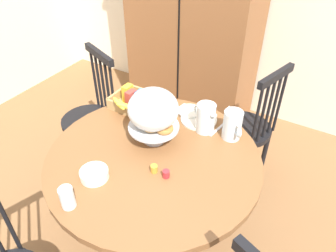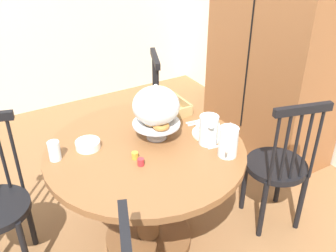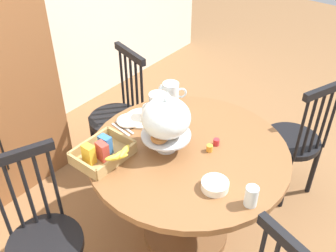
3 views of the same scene
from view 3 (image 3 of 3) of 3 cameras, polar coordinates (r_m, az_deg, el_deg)
The scene contains 18 objects.
ground_plane at distance 2.80m, azimuth 4.71°, elevation -14.24°, with size 10.00×10.00×0.00m, color brown.
dining_table at distance 2.37m, azimuth 2.88°, elevation -7.68°, with size 1.15×1.15×0.74m.
windsor_chair_by_cabinet at distance 2.86m, azimuth 17.94°, elevation -2.30°, with size 0.43×0.43×0.97m.
windsor_chair_facing_door at distance 2.98m, azimuth -7.28°, elevation 1.16°, with size 0.42×0.42×0.97m.
windsor_chair_far_side at distance 2.24m, azimuth -17.68°, elevation -15.79°, with size 0.43×0.43×0.97m.
pastry_stand_with_dome at distance 2.11m, azimuth -0.31°, elevation 0.89°, with size 0.28×0.28×0.34m.
orange_juice_pitcher at distance 2.53m, azimuth 0.43°, elevation 4.42°, with size 0.15×0.15×0.17m.
milk_pitcher at distance 2.42m, azimuth -1.51°, elevation 2.77°, with size 0.18×0.11×0.18m.
cereal_basket at distance 2.15m, azimuth -9.36°, elevation -3.87°, with size 0.32×0.30×0.12m.
china_plate_large at distance 2.46m, azimuth -3.79°, elevation 1.15°, with size 0.22×0.22×0.01m, color white.
china_plate_small at distance 2.42m, azimuth -5.74°, elevation 0.80°, with size 0.15×0.15×0.01m, color white.
cereal_bowl at distance 1.99m, azimuth 6.88°, elevation -8.59°, with size 0.14×0.14×0.04m, color white.
drinking_glass at distance 1.92m, azimuth 12.09°, elevation -10.01°, with size 0.06×0.06×0.11m, color silver.
jam_jar_strawberry at distance 2.25m, azimuth 7.08°, elevation -2.34°, with size 0.04×0.04×0.04m, color #B7282D.
jam_jar_apricot at distance 2.21m, azimuth 6.10°, elevation -3.24°, with size 0.04×0.04×0.04m, color orange.
table_knife at distance 2.39m, azimuth -6.37°, elevation -0.23°, with size 0.17×0.01×0.01m, color silver.
dinner_fork at distance 2.38m, azimuth -6.94°, elevation -0.52°, with size 0.17×0.01×0.01m, color silver.
soup_spoon at distance 2.53m, azimuth -1.34°, elevation 2.34°, with size 0.17×0.01×0.01m, color silver.
Camera 3 is at (-1.52, -0.92, 2.16)m, focal length 41.66 mm.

